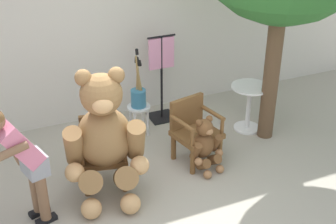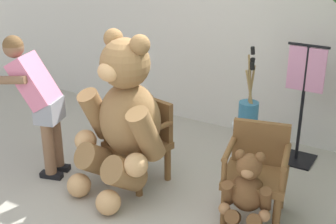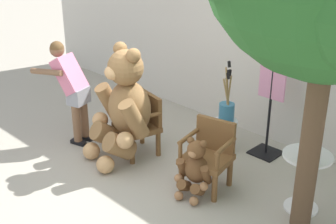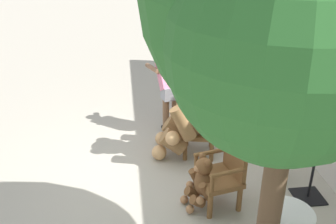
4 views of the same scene
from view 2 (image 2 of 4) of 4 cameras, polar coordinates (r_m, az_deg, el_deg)
name	(u,v)px [view 2 (image 2 of 4)]	position (r m, az deg, el deg)	size (l,w,h in m)	color
back_wall	(265,25)	(5.80, 11.69, 10.33)	(10.00, 0.16, 2.80)	beige
wooden_chair_left	(142,138)	(4.88, -3.21, -3.23)	(0.66, 0.63, 0.86)	brown
wooden_chair_right	(257,169)	(4.38, 10.77, -6.83)	(0.66, 0.63, 0.86)	brown
teddy_bear_large	(123,117)	(4.56, -5.48, -0.60)	(1.01, 1.01, 1.63)	olive
teddy_bear_small	(247,192)	(4.19, 9.60, -9.64)	(0.47, 0.47, 0.76)	brown
person_visitor	(37,95)	(4.98, -15.72, 2.01)	(0.76, 0.62, 1.51)	black
white_stool	(247,133)	(5.33, 9.60, -2.49)	(0.34, 0.34, 0.46)	silver
brush_bucket	(249,108)	(5.21, 9.81, 0.45)	(0.22, 0.22, 0.88)	teal
clothing_display_stand	(302,102)	(5.34, 16.08, 1.22)	(0.44, 0.40, 1.36)	black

